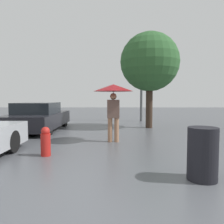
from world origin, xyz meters
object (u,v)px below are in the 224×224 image
at_px(trash_bin, 203,154).
at_px(fire_hydrant, 46,142).
at_px(parked_car_farthest, 39,117).
at_px(pedestrian, 113,94).
at_px(tree, 150,62).
at_px(street_lamp, 141,79).

relative_size(trash_bin, fire_hydrant, 1.28).
height_order(parked_car_farthest, trash_bin, parked_car_farthest).
distance_m(pedestrian, trash_bin, 3.84).
relative_size(parked_car_farthest, tree, 0.95).
bearing_deg(trash_bin, tree, 88.71).
bearing_deg(trash_bin, fire_hydrant, 154.18).
relative_size(pedestrian, trash_bin, 2.02).
xyz_separation_m(pedestrian, trash_bin, (1.57, -3.32, -1.12)).
bearing_deg(street_lamp, parked_car_farthest, -142.73).
height_order(parked_car_farthest, fire_hydrant, parked_car_farthest).
distance_m(parked_car_farthest, street_lamp, 6.69).
relative_size(pedestrian, street_lamp, 0.40).
relative_size(tree, fire_hydrant, 6.24).
distance_m(street_lamp, trash_bin, 10.00).
bearing_deg(fire_hydrant, parked_car_farthest, 110.94).
height_order(tree, trash_bin, tree).
height_order(pedestrian, trash_bin, pedestrian).
xyz_separation_m(tree, fire_hydrant, (-3.41, -5.14, -2.77)).
relative_size(tree, street_lamp, 0.97).
distance_m(street_lamp, fire_hydrant, 9.16).
bearing_deg(street_lamp, fire_hydrant, -112.65).
distance_m(pedestrian, fire_hydrant, 2.72).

